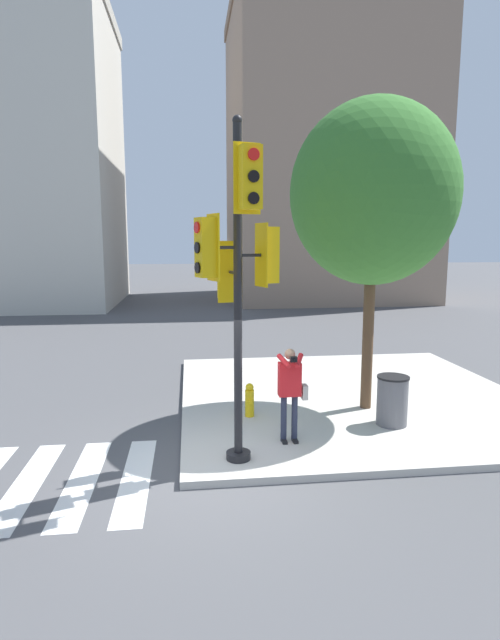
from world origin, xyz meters
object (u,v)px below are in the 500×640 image
traffic_signal_pole (238,262)px  street_tree (373,194)px  person_photographer (290,387)px  fire_hydrant (250,400)px  trash_bin (392,400)px

traffic_signal_pole → street_tree: (3.03, 2.29, 1.30)m
person_photographer → street_tree: (2.03, 1.64, 3.55)m
traffic_signal_pole → person_photographer: traffic_signal_pole is taller
fire_hydrant → trash_bin: 2.87m
street_tree → fire_hydrant: size_ratio=9.16×
person_photographer → trash_bin: 2.31m
person_photographer → trash_bin: bearing=14.8°
traffic_signal_pole → person_photographer: 2.55m
person_photographer → fire_hydrant: 1.64m
traffic_signal_pole → trash_bin: (3.18, 1.22, -2.78)m
traffic_signal_pole → fire_hydrant: (0.43, 2.03, -2.93)m
person_photographer → street_tree: 4.40m
person_photographer → fire_hydrant: size_ratio=2.43×
person_photographer → fire_hydrant: bearing=112.4°
fire_hydrant → street_tree: bearing=5.6°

